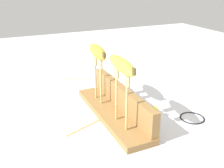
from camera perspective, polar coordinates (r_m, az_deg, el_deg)
ground_plane at (r=0.93m, az=0.00°, el=-6.92°), size 3.00×3.00×0.00m
wooden_board at (r=0.93m, az=0.00°, el=-6.35°), size 0.43×0.11×0.02m
board_backstop at (r=0.92m, az=2.25°, el=-3.01°), size 0.43×0.03×0.08m
fork_stand_left at (r=0.96m, az=-3.06°, el=1.98°), size 0.08×0.01×0.17m
fork_stand_right at (r=0.79m, az=2.06°, el=-1.98°), size 0.10×0.01×0.18m
banana_raised_left at (r=0.93m, az=-3.17°, el=7.08°), size 0.18×0.06×0.04m
banana_raised_right at (r=0.76m, az=2.15°, el=4.21°), size 0.19×0.06×0.04m
fork_fallen_near at (r=1.26m, az=-5.28°, el=1.15°), size 0.09×0.18×0.01m
fork_fallen_far at (r=0.89m, az=-4.10°, el=-8.30°), size 0.08×0.17×0.01m
banana_chunk_near at (r=0.92m, az=8.44°, el=-6.09°), size 0.06×0.06×0.04m
wire_coil at (r=0.96m, az=17.06°, el=-6.97°), size 0.09×0.09×0.01m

